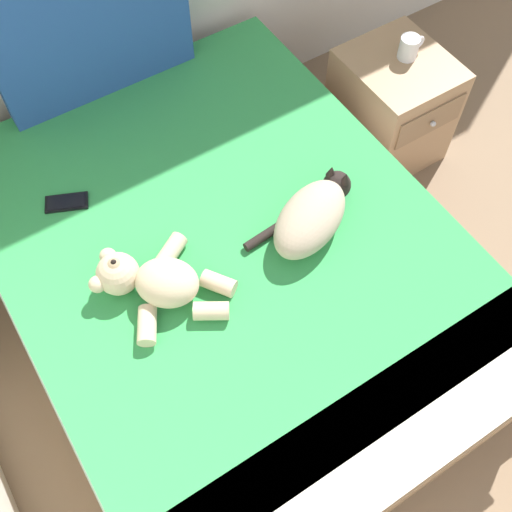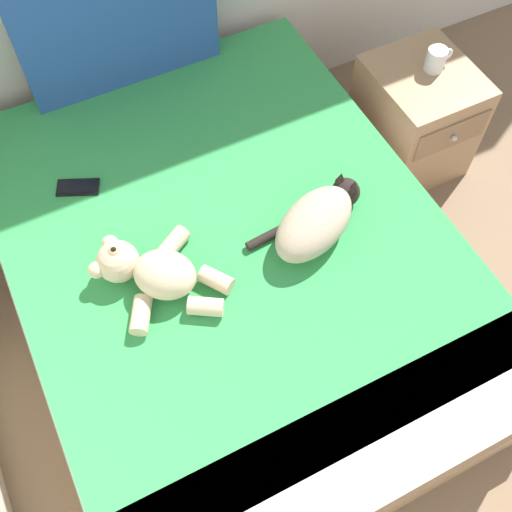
% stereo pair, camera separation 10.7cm
% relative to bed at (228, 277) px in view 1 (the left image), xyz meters
% --- Properties ---
extents(bed, '(1.48, 1.92, 0.50)m').
position_rel_bed_xyz_m(bed, '(0.00, 0.00, 0.00)').
color(bed, '#9E7A56').
rests_on(bed, ground_plane).
extents(patterned_cushion, '(0.76, 0.10, 0.55)m').
position_rel_bed_xyz_m(patterned_cushion, '(-0.02, 0.89, 0.53)').
color(patterned_cushion, '#264C99').
rests_on(patterned_cushion, bed).
extents(cat, '(0.44, 0.32, 0.15)m').
position_rel_bed_xyz_m(cat, '(0.27, -0.11, 0.32)').
color(cat, tan).
rests_on(cat, bed).
extents(teddy_bear, '(0.41, 0.40, 0.15)m').
position_rel_bed_xyz_m(teddy_bear, '(-0.29, -0.05, 0.32)').
color(teddy_bear, beige).
rests_on(teddy_bear, bed).
extents(cell_phone, '(0.16, 0.13, 0.01)m').
position_rel_bed_xyz_m(cell_phone, '(-0.39, 0.43, 0.26)').
color(cell_phone, black).
rests_on(cell_phone, bed).
extents(nightstand, '(0.41, 0.48, 0.50)m').
position_rel_bed_xyz_m(nightstand, '(1.06, 0.35, 0.00)').
color(nightstand, '#9E7A56').
rests_on(nightstand, ground_plane).
extents(mug, '(0.12, 0.08, 0.09)m').
position_rel_bed_xyz_m(mug, '(1.10, 0.37, 0.30)').
color(mug, silver).
rests_on(mug, nightstand).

